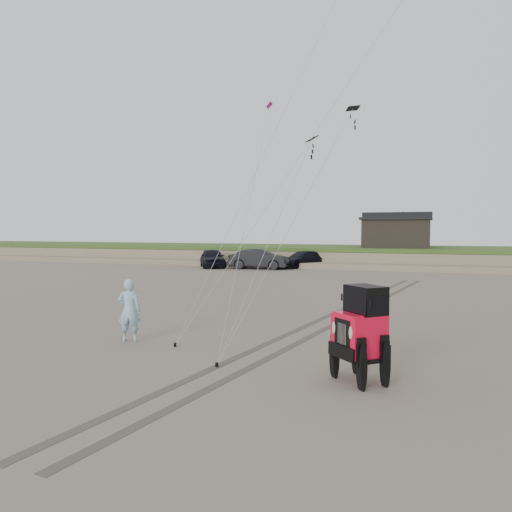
% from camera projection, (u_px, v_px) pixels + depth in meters
% --- Properties ---
extents(ground, '(160.00, 160.00, 0.00)m').
position_uv_depth(ground, '(219.00, 357.00, 13.56)').
color(ground, '#6B6054').
rests_on(ground, ground).
extents(dune_ridge, '(160.00, 14.25, 1.73)m').
position_uv_depth(dune_ridge, '(376.00, 256.00, 48.74)').
color(dune_ridge, '#7A6B54').
rests_on(dune_ridge, ground).
extents(cabin, '(6.40, 5.40, 3.35)m').
position_uv_depth(cabin, '(397.00, 232.00, 47.46)').
color(cabin, black).
rests_on(cabin, dune_ridge).
extents(truck_a, '(4.29, 5.36, 1.71)m').
position_uv_depth(truck_a, '(212.00, 258.00, 45.26)').
color(truck_a, black).
rests_on(truck_a, ground).
extents(truck_b, '(5.34, 2.15, 1.73)m').
position_uv_depth(truck_b, '(259.00, 259.00, 43.42)').
color(truck_b, black).
rests_on(truck_b, ground).
extents(truck_c, '(4.55, 5.42, 1.49)m').
position_uv_depth(truck_c, '(303.00, 259.00, 44.88)').
color(truck_c, black).
rests_on(truck_c, ground).
extents(jeep, '(4.78, 4.78, 1.76)m').
position_uv_depth(jeep, '(359.00, 344.00, 11.27)').
color(jeep, red).
rests_on(jeep, ground).
extents(man, '(0.82, 0.67, 1.94)m').
position_uv_depth(man, '(129.00, 310.00, 15.39)').
color(man, '#88B1D3').
rests_on(man, ground).
extents(kite_flock, '(7.80, 8.34, 8.56)m').
position_uv_depth(kite_flock, '(358.00, 25.00, 19.42)').
color(kite_flock, black).
rests_on(kite_flock, ground).
extents(stake_main, '(0.08, 0.08, 0.12)m').
position_uv_depth(stake_main, '(175.00, 345.00, 14.73)').
color(stake_main, black).
rests_on(stake_main, ground).
extents(stake_aux, '(0.08, 0.08, 0.12)m').
position_uv_depth(stake_aux, '(217.00, 365.00, 12.55)').
color(stake_aux, black).
rests_on(stake_aux, ground).
extents(tire_tracks, '(5.22, 29.74, 0.01)m').
position_uv_depth(tire_tracks, '(343.00, 314.00, 20.40)').
color(tire_tracks, '#4C443D').
rests_on(tire_tracks, ground).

